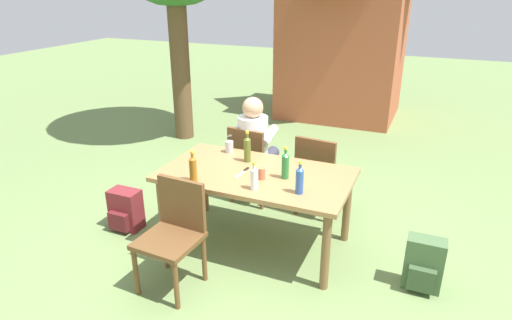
{
  "coord_description": "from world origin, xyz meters",
  "views": [
    {
      "loc": [
        1.38,
        -3.24,
        2.29
      ],
      "look_at": [
        0.0,
        0.0,
        0.84
      ],
      "focal_mm": 30.77,
      "sensor_mm": 36.0,
      "label": 1
    }
  ],
  "objects_px": {
    "chair_far_right": "(318,171)",
    "bottle_blue": "(300,180)",
    "chair_near_left": "(174,229)",
    "bottle_olive": "(247,148)",
    "backpack_by_far_side": "(423,265)",
    "table_knife": "(243,172)",
    "backpack_by_near_side": "(125,210)",
    "cup_terracotta": "(261,173)",
    "bottle_green": "(285,165)",
    "person_in_white_shirt": "(256,143)",
    "dining_table": "(256,181)",
    "bottle_clear": "(254,178)",
    "chair_far_left": "(251,160)",
    "bottle_amber": "(193,168)",
    "cup_steel": "(229,147)",
    "brick_kiosk": "(344,34)"
  },
  "relations": [
    {
      "from": "chair_far_right",
      "to": "bottle_blue",
      "type": "xyz_separation_m",
      "value": [
        0.11,
        -1.0,
        0.35
      ]
    },
    {
      "from": "chair_near_left",
      "to": "bottle_olive",
      "type": "height_order",
      "value": "bottle_olive"
    },
    {
      "from": "chair_near_left",
      "to": "backpack_by_far_side",
      "type": "xyz_separation_m",
      "value": [
        1.84,
        0.69,
        -0.28
      ]
    },
    {
      "from": "chair_near_left",
      "to": "backpack_by_far_side",
      "type": "bearing_deg",
      "value": 20.49
    },
    {
      "from": "table_knife",
      "to": "bottle_blue",
      "type": "bearing_deg",
      "value": -18.46
    },
    {
      "from": "table_knife",
      "to": "backpack_by_near_side",
      "type": "bearing_deg",
      "value": -169.72
    },
    {
      "from": "bottle_olive",
      "to": "cup_terracotta",
      "type": "distance_m",
      "value": 0.42
    },
    {
      "from": "bottle_green",
      "to": "person_in_white_shirt",
      "type": "bearing_deg",
      "value": 126.27
    },
    {
      "from": "cup_terracotta",
      "to": "backpack_by_far_side",
      "type": "bearing_deg",
      "value": 1.01
    },
    {
      "from": "backpack_by_far_side",
      "to": "dining_table",
      "type": "bearing_deg",
      "value": 176.97
    },
    {
      "from": "bottle_clear",
      "to": "cup_terracotta",
      "type": "bearing_deg",
      "value": 96.27
    },
    {
      "from": "person_in_white_shirt",
      "to": "cup_terracotta",
      "type": "xyz_separation_m",
      "value": [
        0.47,
        -0.98,
        0.12
      ]
    },
    {
      "from": "dining_table",
      "to": "chair_far_left",
      "type": "height_order",
      "value": "chair_far_left"
    },
    {
      "from": "cup_terracotta",
      "to": "backpack_by_far_side",
      "type": "relative_size",
      "value": 0.23
    },
    {
      "from": "bottle_blue",
      "to": "bottle_green",
      "type": "xyz_separation_m",
      "value": [
        -0.2,
        0.22,
        0.0
      ]
    },
    {
      "from": "chair_far_right",
      "to": "bottle_olive",
      "type": "relative_size",
      "value": 2.9
    },
    {
      "from": "chair_far_left",
      "to": "bottle_amber",
      "type": "xyz_separation_m",
      "value": [
        -0.03,
        -1.13,
        0.35
      ]
    },
    {
      "from": "cup_steel",
      "to": "backpack_by_near_side",
      "type": "distance_m",
      "value": 1.2
    },
    {
      "from": "bottle_amber",
      "to": "brick_kiosk",
      "type": "height_order",
      "value": "brick_kiosk"
    },
    {
      "from": "bottle_clear",
      "to": "cup_terracotta",
      "type": "height_order",
      "value": "bottle_clear"
    },
    {
      "from": "chair_far_left",
      "to": "brick_kiosk",
      "type": "distance_m",
      "value": 3.9
    },
    {
      "from": "chair_far_left",
      "to": "cup_steel",
      "type": "distance_m",
      "value": 0.51
    },
    {
      "from": "person_in_white_shirt",
      "to": "chair_near_left",
      "type": "bearing_deg",
      "value": -89.83
    },
    {
      "from": "chair_far_left",
      "to": "dining_table",
      "type": "bearing_deg",
      "value": -63.42
    },
    {
      "from": "brick_kiosk",
      "to": "bottle_green",
      "type": "bearing_deg",
      "value": -82.97
    },
    {
      "from": "brick_kiosk",
      "to": "person_in_white_shirt",
      "type": "bearing_deg",
      "value": -91.33
    },
    {
      "from": "chair_far_right",
      "to": "bottle_clear",
      "type": "relative_size",
      "value": 3.67
    },
    {
      "from": "bottle_blue",
      "to": "bottle_clear",
      "type": "xyz_separation_m",
      "value": [
        -0.36,
        -0.07,
        -0.02
      ]
    },
    {
      "from": "chair_far_left",
      "to": "backpack_by_near_side",
      "type": "relative_size",
      "value": 2.14
    },
    {
      "from": "dining_table",
      "to": "chair_near_left",
      "type": "relative_size",
      "value": 1.91
    },
    {
      "from": "dining_table",
      "to": "table_knife",
      "type": "xyz_separation_m",
      "value": [
        -0.11,
        -0.04,
        0.09
      ]
    },
    {
      "from": "chair_near_left",
      "to": "backpack_by_near_side",
      "type": "bearing_deg",
      "value": 150.92
    },
    {
      "from": "cup_terracotta",
      "to": "backpack_by_near_side",
      "type": "relative_size",
      "value": 0.25
    },
    {
      "from": "chair_far_left",
      "to": "bottle_clear",
      "type": "xyz_separation_m",
      "value": [
        0.5,
        -1.07,
        0.34
      ]
    },
    {
      "from": "bottle_olive",
      "to": "bottle_clear",
      "type": "xyz_separation_m",
      "value": [
        0.29,
        -0.51,
        -0.03
      ]
    },
    {
      "from": "cup_steel",
      "to": "cup_terracotta",
      "type": "xyz_separation_m",
      "value": [
        0.53,
        -0.45,
        -0.01
      ]
    },
    {
      "from": "bottle_clear",
      "to": "chair_near_left",
      "type": "bearing_deg",
      "value": -136.76
    },
    {
      "from": "dining_table",
      "to": "backpack_by_near_side",
      "type": "xyz_separation_m",
      "value": [
        -1.29,
        -0.25,
        -0.44
      ]
    },
    {
      "from": "chair_far_right",
      "to": "backpack_by_far_side",
      "type": "bearing_deg",
      "value": -37.39
    },
    {
      "from": "person_in_white_shirt",
      "to": "cup_steel",
      "type": "height_order",
      "value": "person_in_white_shirt"
    },
    {
      "from": "brick_kiosk",
      "to": "bottle_blue",
      "type": "bearing_deg",
      "value": -80.96
    },
    {
      "from": "dining_table",
      "to": "table_knife",
      "type": "bearing_deg",
      "value": -159.64
    },
    {
      "from": "person_in_white_shirt",
      "to": "bottle_olive",
      "type": "distance_m",
      "value": 0.72
    },
    {
      "from": "brick_kiosk",
      "to": "chair_far_right",
      "type": "bearing_deg",
      "value": -80.19
    },
    {
      "from": "dining_table",
      "to": "backpack_by_near_side",
      "type": "height_order",
      "value": "dining_table"
    },
    {
      "from": "table_knife",
      "to": "chair_far_left",
      "type": "bearing_deg",
      "value": 108.87
    },
    {
      "from": "bottle_green",
      "to": "bottle_amber",
      "type": "bearing_deg",
      "value": -152.61
    },
    {
      "from": "chair_far_left",
      "to": "bottle_blue",
      "type": "xyz_separation_m",
      "value": [
        0.85,
        -1.0,
        0.35
      ]
    },
    {
      "from": "person_in_white_shirt",
      "to": "table_knife",
      "type": "distance_m",
      "value": 0.95
    },
    {
      "from": "bottle_amber",
      "to": "bottle_green",
      "type": "relative_size",
      "value": 0.96
    }
  ]
}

